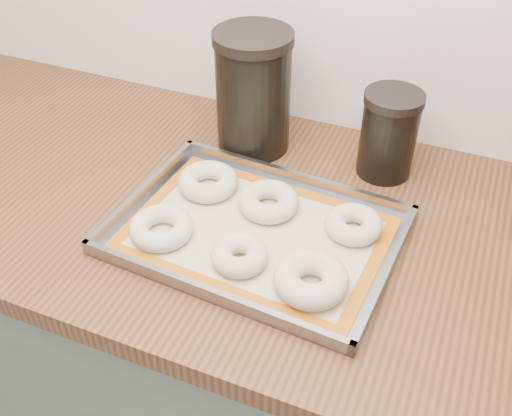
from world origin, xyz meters
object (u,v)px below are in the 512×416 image
at_px(bagel_back_right, 354,225).
at_px(canister_left, 253,92).
at_px(bagel_back_left, 208,182).
at_px(bagel_back_mid, 269,202).
at_px(bagel_front_left, 161,228).
at_px(canister_mid, 389,134).
at_px(bagel_front_right, 311,279).
at_px(baking_tray, 256,232).
at_px(bagel_front_mid, 240,255).

xyz_separation_m(bagel_back_right, canister_left, (-0.26, 0.18, 0.10)).
xyz_separation_m(bagel_back_left, bagel_back_mid, (0.12, -0.01, 0.00)).
relative_size(bagel_front_left, bagel_back_mid, 1.00).
height_order(bagel_front_left, canister_left, canister_left).
xyz_separation_m(bagel_back_right, canister_mid, (0.01, 0.20, 0.06)).
bearing_deg(canister_left, bagel_front_right, -55.06).
xyz_separation_m(baking_tray, bagel_front_left, (-0.14, -0.06, 0.01)).
height_order(bagel_back_left, canister_left, canister_left).
distance_m(bagel_back_mid, canister_left, 0.23).
height_order(bagel_front_left, canister_mid, canister_mid).
bearing_deg(baking_tray, bagel_front_right, -33.96).
bearing_deg(bagel_back_mid, bagel_front_left, -136.73).
bearing_deg(bagel_front_right, bagel_back_right, 80.38).
xyz_separation_m(bagel_front_left, bagel_back_mid, (0.14, 0.13, 0.00)).
distance_m(baking_tray, canister_left, 0.30).
height_order(bagel_front_right, bagel_back_mid, bagel_front_right).
height_order(bagel_front_mid, bagel_back_right, same).
height_order(bagel_back_left, bagel_back_right, bagel_back_left).
height_order(bagel_front_mid, bagel_front_right, bagel_front_right).
height_order(bagel_back_right, canister_left, canister_left).
relative_size(bagel_front_right, bagel_back_mid, 1.08).
height_order(bagel_front_right, bagel_back_right, bagel_front_right).
bearing_deg(bagel_back_left, canister_left, 84.22).
distance_m(baking_tray, bagel_front_right, 0.15).
distance_m(baking_tray, bagel_front_mid, 0.08).
distance_m(bagel_front_left, bagel_front_mid, 0.15).
relative_size(baking_tray, bagel_front_left, 4.54).
bearing_deg(bagel_back_mid, baking_tray, -86.64).
xyz_separation_m(bagel_back_mid, canister_left, (-0.11, 0.18, 0.10)).
height_order(bagel_front_left, bagel_back_right, bagel_back_right).
bearing_deg(bagel_back_mid, bagel_front_mid, -87.24).
bearing_deg(bagel_front_left, canister_mid, 47.68).
distance_m(baking_tray, bagel_front_left, 0.16).
xyz_separation_m(bagel_back_mid, bagel_back_right, (0.15, -0.00, -0.00)).
bearing_deg(canister_mid, baking_tray, -120.46).
xyz_separation_m(bagel_front_right, bagel_back_left, (-0.25, 0.16, -0.00)).
relative_size(bagel_front_right, bagel_back_left, 1.05).
xyz_separation_m(bagel_front_mid, canister_mid, (0.15, 0.34, 0.06)).
distance_m(canister_left, canister_mid, 0.27).
relative_size(bagel_front_right, bagel_back_right, 1.20).
height_order(baking_tray, bagel_front_mid, bagel_front_mid).
bearing_deg(canister_left, bagel_front_mid, -70.96).
relative_size(bagel_front_mid, bagel_back_left, 0.84).
bearing_deg(baking_tray, canister_left, 113.58).
bearing_deg(bagel_back_mid, bagel_back_right, -0.50).
xyz_separation_m(baking_tray, bagel_back_right, (0.15, 0.07, 0.01)).
bearing_deg(bagel_back_left, bagel_front_mid, -49.66).
distance_m(baking_tray, bagel_back_right, 0.16).
bearing_deg(bagel_front_mid, bagel_back_mid, 92.76).
distance_m(bagel_front_right, bagel_back_right, 0.15).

